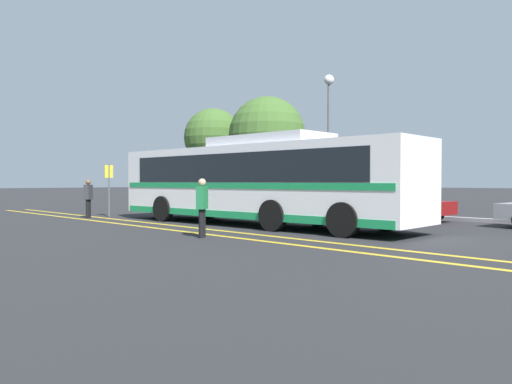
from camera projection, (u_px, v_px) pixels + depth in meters
The scene contains 14 objects.
ground_plane at pixel (257, 224), 18.58m from camera, with size 220.00×220.00×0.00m, color #262628.
lane_strip_0 at pixel (208, 229), 16.38m from camera, with size 0.20×32.46×0.01m, color gold.
lane_strip_1 at pixel (183, 231), 15.68m from camera, with size 0.20×32.46×0.01m, color gold.
curb_strip at pixel (367, 214), 22.94m from camera, with size 40.46×0.36×0.15m, color #99999E.
transit_bus at pixel (256, 180), 17.88m from camera, with size 12.86×3.17×3.17m.
parked_car_0 at pixel (201, 196), 29.43m from camera, with size 4.70×2.16×1.38m.
parked_car_1 at pixel (288, 198), 24.89m from camera, with size 4.75×2.15×1.47m.
parked_car_2 at pixel (394, 204), 20.31m from camera, with size 4.70×2.24×1.22m.
pedestrian_0 at pixel (88, 196), 21.47m from camera, with size 0.43×0.47×1.65m.
pedestrian_1 at pixel (202, 204), 13.95m from camera, with size 0.41×0.47×1.66m.
bus_stop_sign at pixel (109, 183), 22.08m from camera, with size 0.07×0.40×2.35m.
street_lamp at pixel (329, 111), 26.18m from camera, with size 0.53×0.53×7.18m.
tree_1 at pixel (267, 135), 33.06m from camera, with size 5.11×5.11×7.20m.
tree_2 at pixel (213, 138), 36.70m from camera, with size 4.30×4.30×6.95m.
Camera 1 is at (13.23, -13.01, 1.58)m, focal length 35.00 mm.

